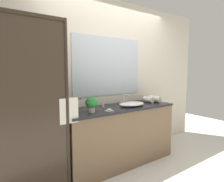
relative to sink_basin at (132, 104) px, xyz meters
The scene contains 12 objects.
ground_plane 0.95m from the sink_basin, 163.21° to the left, with size 8.00×8.00×0.00m, color silver.
wall_back_with_mirror 0.58m from the sink_basin, 115.13° to the left, with size 4.40×0.06×2.60m.
vanity_cabinet 0.52m from the sink_basin, 160.55° to the left, with size 1.80×0.58×0.90m.
shower_enclosure 1.47m from the sink_basin, behind, with size 1.20×0.59×2.00m.
sink_basin is the anchor object (origin of this frame).
faucet 0.18m from the sink_basin, 90.00° to the left, with size 0.17×0.16×0.17m.
potted_plant 0.74m from the sink_basin, behind, with size 0.16×0.16×0.20m.
soap_dish 0.52m from the sink_basin, 166.86° to the right, with size 0.10×0.07×0.04m.
amenity_bottle_body_wash 0.66m from the sink_basin, behind, with size 0.03×0.03×0.08m.
amenity_bottle_shampoo 0.46m from the sink_basin, 159.48° to the left, with size 0.03×0.03×0.10m.
rolled_towel_near_edge 0.57m from the sink_basin, ahead, with size 0.11×0.11×0.20m, color silver.
rolled_towel_middle 0.47m from the sink_basin, 11.52° to the left, with size 0.10×0.10×0.18m, color silver.
Camera 1 is at (-1.72, -2.24, 1.44)m, focal length 30.12 mm.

